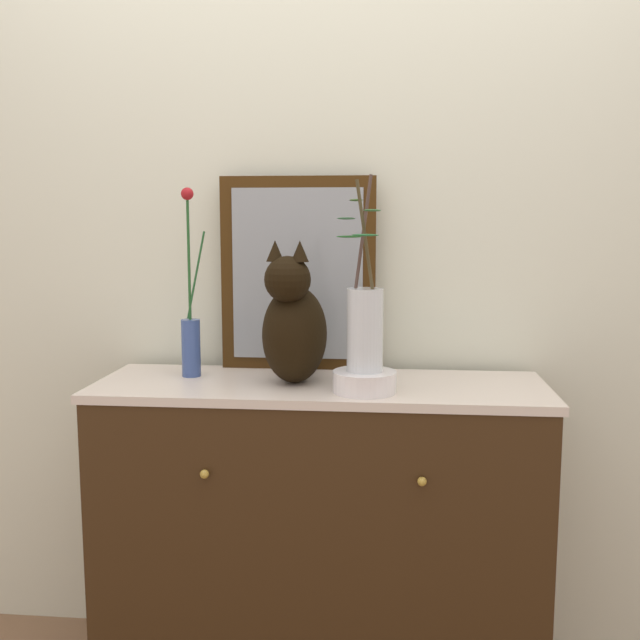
% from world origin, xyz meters
% --- Properties ---
extents(wall_back, '(4.40, 0.08, 2.60)m').
position_xyz_m(wall_back, '(0.00, 0.29, 1.30)').
color(wall_back, silver).
rests_on(wall_back, ground_plane).
extents(sideboard, '(1.28, 0.45, 0.91)m').
position_xyz_m(sideboard, '(0.00, -0.00, 0.46)').
color(sideboard, '#35220F').
rests_on(sideboard, ground_plane).
extents(mirror_leaning, '(0.47, 0.03, 0.59)m').
position_xyz_m(mirror_leaning, '(-0.09, 0.19, 1.20)').
color(mirror_leaning, '#3C240B').
rests_on(mirror_leaning, sideboard).
extents(cat_sitting, '(0.22, 0.45, 0.40)m').
position_xyz_m(cat_sitting, '(-0.07, -0.00, 1.07)').
color(cat_sitting, black).
rests_on(cat_sitting, sideboard).
extents(vase_slim_green, '(0.08, 0.06, 0.55)m').
position_xyz_m(vase_slim_green, '(-0.39, 0.05, 1.04)').
color(vase_slim_green, '#364F8D').
rests_on(vase_slim_green, sideboard).
extents(bowl_porcelain, '(0.17, 0.17, 0.06)m').
position_xyz_m(bowl_porcelain, '(0.13, -0.10, 0.94)').
color(bowl_porcelain, white).
rests_on(bowl_porcelain, sideboard).
extents(vase_glass_clear, '(0.14, 0.18, 0.52)m').
position_xyz_m(vase_glass_clear, '(0.13, -0.10, 1.09)').
color(vase_glass_clear, silver).
rests_on(vase_glass_clear, bowl_porcelain).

